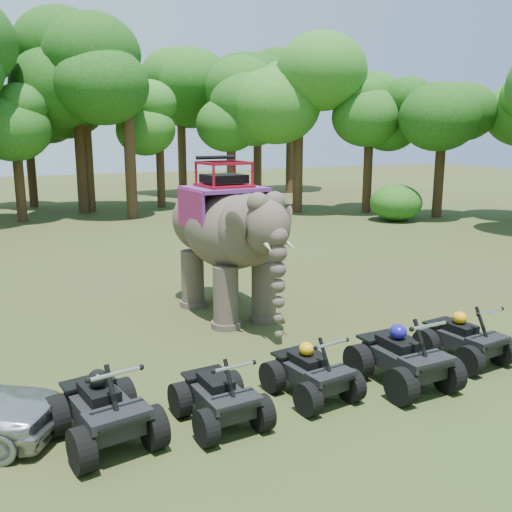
# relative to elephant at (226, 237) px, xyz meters

# --- Properties ---
(ground) EXTENTS (110.00, 110.00, 0.00)m
(ground) POSITION_rel_elephant_xyz_m (-0.08, -3.14, -1.98)
(ground) COLOR #47381E
(ground) RESTS_ON ground
(elephant) EXTENTS (2.44, 4.87, 3.97)m
(elephant) POSITION_rel_elephant_xyz_m (0.00, 0.00, 0.00)
(elephant) COLOR #4E4239
(elephant) RESTS_ON ground
(atv_0) EXTENTS (1.62, 2.02, 1.35)m
(atv_0) POSITION_rel_elephant_xyz_m (-4.02, -5.01, -1.31)
(atv_0) COLOR black
(atv_0) RESTS_ON ground
(atv_1) EXTENTS (1.30, 1.69, 1.19)m
(atv_1) POSITION_rel_elephant_xyz_m (-2.24, -5.21, -1.39)
(atv_1) COLOR black
(atv_1) RESTS_ON ground
(atv_2) EXTENTS (1.38, 1.75, 1.19)m
(atv_2) POSITION_rel_elephant_xyz_m (-0.43, -5.02, -1.39)
(atv_2) COLOR black
(atv_2) RESTS_ON ground
(atv_3) EXTENTS (1.43, 1.91, 1.38)m
(atv_3) POSITION_rel_elephant_xyz_m (1.34, -5.31, -1.30)
(atv_3) COLOR black
(atv_3) RESTS_ON ground
(atv_4) EXTENTS (1.40, 1.80, 1.24)m
(atv_4) POSITION_rel_elephant_xyz_m (3.19, -4.95, -1.36)
(atv_4) COLOR black
(atv_4) RESTS_ON ground
(tree_0) EXTENTS (6.84, 6.84, 9.78)m
(tree_0) POSITION_rel_elephant_xyz_m (-0.08, 21.00, 2.90)
(tree_0) COLOR #195114
(tree_0) RESTS_ON ground
(tree_1) EXTENTS (4.67, 4.67, 6.67)m
(tree_1) POSITION_rel_elephant_xyz_m (4.22, 21.16, 1.35)
(tree_1) COLOR #195114
(tree_1) RESTS_ON ground
(tree_2) EXTENTS (5.28, 5.28, 7.54)m
(tree_2) POSITION_rel_elephant_xyz_m (7.39, 17.50, 1.79)
(tree_2) COLOR #195114
(tree_2) RESTS_ON ground
(tree_3) EXTENTS (6.00, 6.00, 8.57)m
(tree_3) POSITION_rel_elephant_xyz_m (10.78, 15.76, 2.30)
(tree_3) COLOR #195114
(tree_3) RESTS_ON ground
(tree_4) EXTENTS (4.96, 4.96, 7.09)m
(tree_4) POSITION_rel_elephant_xyz_m (14.39, 14.03, 1.56)
(tree_4) COLOR #195114
(tree_4) RESTS_ON ground
(tree_5) EXTENTS (5.16, 5.16, 7.38)m
(tree_5) POSITION_rel_elephant_xyz_m (16.79, 10.87, 1.70)
(tree_5) COLOR #195114
(tree_5) RESTS_ON ground
(tree_32) EXTENTS (4.75, 4.75, 6.79)m
(tree_32) POSITION_rel_elephant_xyz_m (-3.90, 18.72, 1.41)
(tree_32) COLOR #195114
(tree_32) RESTS_ON ground
(tree_34) EXTENTS (6.87, 6.87, 9.82)m
(tree_34) POSITION_rel_elephant_xyz_m (1.56, 17.43, 2.92)
(tree_34) COLOR #195114
(tree_34) RESTS_ON ground
(tree_35) EXTENTS (6.40, 6.40, 9.14)m
(tree_35) POSITION_rel_elephant_xyz_m (11.68, 23.12, 2.58)
(tree_35) COLOR #195114
(tree_35) RESTS_ON ground
(tree_36) EXTENTS (6.57, 6.57, 9.38)m
(tree_36) POSITION_rel_elephant_xyz_m (15.43, 25.40, 2.71)
(tree_36) COLOR #195114
(tree_36) RESTS_ON ground
(tree_39) EXTENTS (6.81, 6.81, 9.73)m
(tree_39) POSITION_rel_elephant_xyz_m (-0.50, 20.72, 2.88)
(tree_39) COLOR #195114
(tree_39) RESTS_ON ground
(tree_40) EXTENTS (5.00, 5.00, 7.14)m
(tree_40) POSITION_rel_elephant_xyz_m (-2.91, 24.70, 1.58)
(tree_40) COLOR #195114
(tree_40) RESTS_ON ground
(tree_42) EXTENTS (6.92, 6.92, 9.89)m
(tree_42) POSITION_rel_elephant_xyz_m (7.42, 26.82, 2.96)
(tree_42) COLOR #195114
(tree_42) RESTS_ON ground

